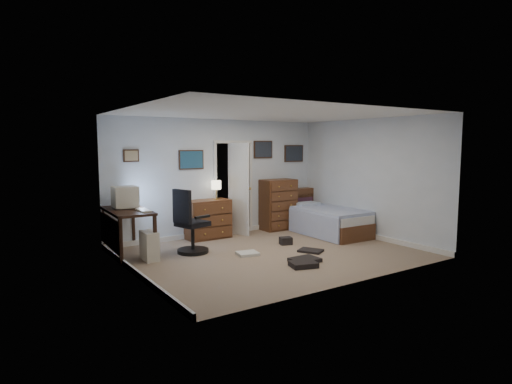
% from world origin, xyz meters
% --- Properties ---
extents(floor, '(5.00, 4.00, 0.02)m').
position_xyz_m(floor, '(0.00, 0.00, -0.01)').
color(floor, gray).
rests_on(floor, ground).
extents(computer_desk, '(0.71, 1.44, 0.82)m').
position_xyz_m(computer_desk, '(-2.30, 1.35, 0.63)').
color(computer_desk, black).
rests_on(computer_desk, floor).
extents(crt_monitor, '(0.44, 0.41, 0.39)m').
position_xyz_m(crt_monitor, '(-2.18, 1.50, 1.02)').
color(crt_monitor, beige).
rests_on(crt_monitor, computer_desk).
extents(keyboard, '(0.18, 0.44, 0.03)m').
position_xyz_m(keyboard, '(-2.02, 1.00, 0.83)').
color(keyboard, beige).
rests_on(keyboard, computer_desk).
extents(pc_tower, '(0.24, 0.47, 0.49)m').
position_xyz_m(pc_tower, '(-2.00, 0.80, 0.25)').
color(pc_tower, beige).
rests_on(pc_tower, floor).
extents(office_chair, '(0.71, 0.71, 1.17)m').
position_xyz_m(office_chair, '(-1.24, 0.82, 0.45)').
color(office_chair, black).
rests_on(office_chair, floor).
extents(media_stack, '(0.15, 0.15, 0.73)m').
position_xyz_m(media_stack, '(-2.32, 2.14, 0.37)').
color(media_stack, maroon).
rests_on(media_stack, floor).
extents(low_dresser, '(0.93, 0.48, 0.81)m').
position_xyz_m(low_dresser, '(-0.38, 1.77, 0.41)').
color(low_dresser, brown).
rests_on(low_dresser, floor).
extents(table_lamp, '(0.21, 0.21, 0.40)m').
position_xyz_m(table_lamp, '(-0.18, 1.77, 1.10)').
color(table_lamp, gold).
rests_on(table_lamp, low_dresser).
extents(doorway, '(0.96, 1.12, 2.05)m').
position_xyz_m(doorway, '(0.35, 2.27, 1.00)').
color(doorway, black).
rests_on(doorway, floor).
extents(tall_dresser, '(0.80, 0.48, 1.16)m').
position_xyz_m(tall_dresser, '(1.42, 1.75, 0.58)').
color(tall_dresser, brown).
rests_on(tall_dresser, floor).
extents(headboard_bookcase, '(1.01, 0.27, 0.90)m').
position_xyz_m(headboard_bookcase, '(2.06, 1.86, 0.48)').
color(headboard_bookcase, brown).
rests_on(headboard_bookcase, floor).
extents(bed, '(1.07, 1.93, 0.62)m').
position_xyz_m(bed, '(1.99, 0.71, 0.30)').
color(bed, brown).
rests_on(bed, floor).
extents(wall_posters, '(4.38, 0.04, 0.60)m').
position_xyz_m(wall_posters, '(0.57, 1.98, 1.75)').
color(wall_posters, '#331E11').
rests_on(wall_posters, floor).
extents(floor_clutter, '(1.54, 1.73, 0.15)m').
position_xyz_m(floor_clutter, '(0.14, -0.43, 0.04)').
color(floor_clutter, black).
rests_on(floor_clutter, floor).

